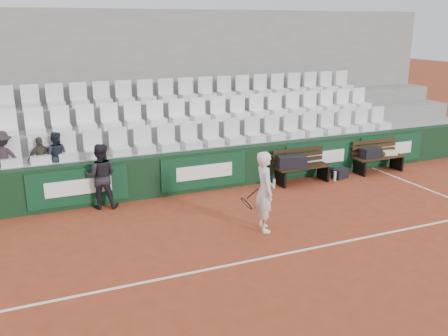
# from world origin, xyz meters

# --- Properties ---
(ground) EXTENTS (80.00, 80.00, 0.00)m
(ground) POSITION_xyz_m (0.00, 0.00, 0.00)
(ground) COLOR #963B22
(ground) RESTS_ON ground
(court_baseline) EXTENTS (18.00, 0.06, 0.01)m
(court_baseline) POSITION_xyz_m (0.00, 0.00, 0.00)
(court_baseline) COLOR white
(court_baseline) RESTS_ON ground
(back_barrier) EXTENTS (18.00, 0.34, 1.00)m
(back_barrier) POSITION_xyz_m (0.07, 3.99, 0.50)
(back_barrier) COLOR black
(back_barrier) RESTS_ON ground
(grandstand_tier_front) EXTENTS (18.00, 0.95, 1.00)m
(grandstand_tier_front) POSITION_xyz_m (0.00, 4.62, 0.50)
(grandstand_tier_front) COLOR #969693
(grandstand_tier_front) RESTS_ON ground
(grandstand_tier_mid) EXTENTS (18.00, 0.95, 1.45)m
(grandstand_tier_mid) POSITION_xyz_m (0.00, 5.58, 0.72)
(grandstand_tier_mid) COLOR gray
(grandstand_tier_mid) RESTS_ON ground
(grandstand_tier_back) EXTENTS (18.00, 0.95, 1.90)m
(grandstand_tier_back) POSITION_xyz_m (0.00, 6.53, 0.95)
(grandstand_tier_back) COLOR gray
(grandstand_tier_back) RESTS_ON ground
(grandstand_rear_wall) EXTENTS (18.00, 0.30, 4.40)m
(grandstand_rear_wall) POSITION_xyz_m (0.00, 7.15, 2.20)
(grandstand_rear_wall) COLOR gray
(grandstand_rear_wall) RESTS_ON ground
(seat_row_front) EXTENTS (11.90, 0.44, 0.63)m
(seat_row_front) POSITION_xyz_m (0.00, 4.45, 1.31)
(seat_row_front) COLOR silver
(seat_row_front) RESTS_ON grandstand_tier_front
(seat_row_mid) EXTENTS (11.90, 0.44, 0.63)m
(seat_row_mid) POSITION_xyz_m (0.00, 5.40, 1.77)
(seat_row_mid) COLOR white
(seat_row_mid) RESTS_ON grandstand_tier_mid
(seat_row_back) EXTENTS (11.90, 0.44, 0.63)m
(seat_row_back) POSITION_xyz_m (0.00, 6.35, 2.21)
(seat_row_back) COLOR silver
(seat_row_back) RESTS_ON grandstand_tier_back
(bench_left) EXTENTS (1.50, 0.56, 0.45)m
(bench_left) POSITION_xyz_m (2.40, 3.48, 0.23)
(bench_left) COLOR black
(bench_left) RESTS_ON ground
(bench_right) EXTENTS (1.50, 0.56, 0.45)m
(bench_right) POSITION_xyz_m (4.89, 3.48, 0.23)
(bench_right) COLOR #372010
(bench_right) RESTS_ON ground
(sports_bag_left) EXTENTS (0.78, 0.49, 0.31)m
(sports_bag_left) POSITION_xyz_m (2.05, 3.44, 0.60)
(sports_bag_left) COLOR black
(sports_bag_left) RESTS_ON bench_left
(sports_bag_right) EXTENTS (0.60, 0.30, 0.27)m
(sports_bag_right) POSITION_xyz_m (4.59, 3.47, 0.59)
(sports_bag_right) COLOR black
(sports_bag_right) RESTS_ON bench_right
(towel) EXTENTS (0.43, 0.35, 0.11)m
(towel) POSITION_xyz_m (5.27, 3.52, 0.50)
(towel) COLOR beige
(towel) RESTS_ON bench_right
(sports_bag_ground) EXTENTS (0.50, 0.38, 0.27)m
(sports_bag_ground) POSITION_xyz_m (3.56, 3.43, 0.13)
(sports_bag_ground) COLOR black
(sports_bag_ground) RESTS_ON ground
(water_bottle_near) EXTENTS (0.07, 0.07, 0.24)m
(water_bottle_near) POSITION_xyz_m (1.52, 3.39, 0.12)
(water_bottle_near) COLOR silver
(water_bottle_near) RESTS_ON ground
(water_bottle_far) EXTENTS (0.07, 0.07, 0.26)m
(water_bottle_far) POSITION_xyz_m (3.28, 3.26, 0.13)
(water_bottle_far) COLOR silver
(water_bottle_far) RESTS_ON ground
(tennis_player) EXTENTS (0.75, 0.66, 1.63)m
(tennis_player) POSITION_xyz_m (0.04, 1.14, 0.81)
(tennis_player) COLOR silver
(tennis_player) RESTS_ON ground
(ball_kid) EXTENTS (0.85, 0.74, 1.48)m
(ball_kid) POSITION_xyz_m (-2.71, 3.72, 0.74)
(ball_kid) COLOR black
(ball_kid) RESTS_ON ground
(spectator_a) EXTENTS (0.84, 0.55, 1.23)m
(spectator_a) POSITION_xyz_m (-4.66, 4.50, 1.61)
(spectator_a) COLOR black
(spectator_a) RESTS_ON grandstand_tier_front
(spectator_b) EXTENTS (0.63, 0.34, 1.03)m
(spectator_b) POSITION_xyz_m (-3.88, 4.50, 1.51)
(spectator_b) COLOR #37322C
(spectator_b) RESTS_ON grandstand_tier_front
(spectator_c) EXTENTS (0.65, 0.58, 1.11)m
(spectator_c) POSITION_xyz_m (-3.56, 4.50, 1.56)
(spectator_c) COLOR black
(spectator_c) RESTS_ON grandstand_tier_front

